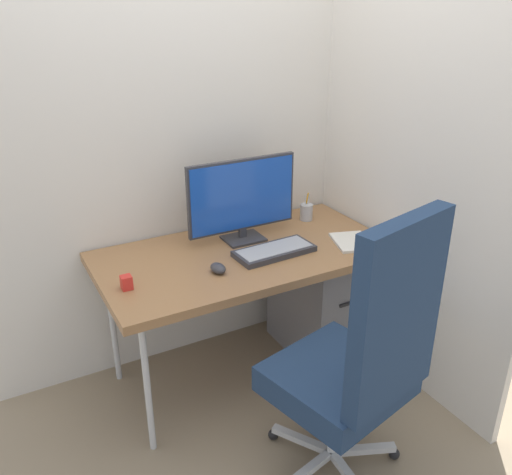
{
  "coord_description": "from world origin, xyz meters",
  "views": [
    {
      "loc": [
        -1.11,
        -2.14,
        1.87
      ],
      "look_at": [
        0.02,
        -0.08,
        0.83
      ],
      "focal_mm": 37.63,
      "sensor_mm": 36.0,
      "label": 1
    }
  ],
  "objects": [
    {
      "name": "ground_plane",
      "position": [
        0.0,
        0.0,
        0.0
      ],
      "size": [
        8.0,
        8.0,
        0.0
      ],
      "primitive_type": "plane",
      "color": "gray"
    },
    {
      "name": "wall_back",
      "position": [
        0.0,
        0.41,
        1.4
      ],
      "size": [
        2.45,
        0.04,
        2.8
      ],
      "primitive_type": "cube",
      "color": "silver",
      "rests_on": "ground_plane"
    },
    {
      "name": "wall_side_right",
      "position": [
        0.76,
        -0.14,
        1.4
      ],
      "size": [
        0.04,
        1.75,
        2.8
      ],
      "primitive_type": "cube",
      "color": "silver",
      "rests_on": "ground_plane"
    },
    {
      "name": "desk",
      "position": [
        0.0,
        0.0,
        0.69
      ],
      "size": [
        1.46,
        0.76,
        0.73
      ],
      "color": "#996B42",
      "rests_on": "ground_plane"
    },
    {
      "name": "office_chair",
      "position": [
        0.05,
        -0.85,
        0.62
      ],
      "size": [
        0.61,
        0.61,
        1.24
      ],
      "color": "black",
      "rests_on": "ground_plane"
    },
    {
      "name": "filing_cabinet",
      "position": [
        0.51,
        0.01,
        0.32
      ],
      "size": [
        0.43,
        0.56,
        0.63
      ],
      "color": "slate",
      "rests_on": "ground_plane"
    },
    {
      "name": "monitor",
      "position": [
        0.06,
        0.14,
        0.96
      ],
      "size": [
        0.59,
        0.16,
        0.43
      ],
      "color": "#333338",
      "rests_on": "desk"
    },
    {
      "name": "keyboard",
      "position": [
        0.11,
        -0.09,
        0.75
      ],
      "size": [
        0.4,
        0.19,
        0.03
      ],
      "color": "#333338",
      "rests_on": "desk"
    },
    {
      "name": "mouse",
      "position": [
        -0.22,
        -0.14,
        0.76
      ],
      "size": [
        0.07,
        0.1,
        0.04
      ],
      "primitive_type": "ellipsoid",
      "rotation": [
        0.0,
        0.0,
        0.1
      ],
      "color": "#333338",
      "rests_on": "desk"
    },
    {
      "name": "pen_holder",
      "position": [
        0.5,
        0.21,
        0.78
      ],
      "size": [
        0.07,
        0.07,
        0.16
      ],
      "color": "#B2B5BA",
      "rests_on": "desk"
    },
    {
      "name": "notebook",
      "position": [
        0.52,
        -0.18,
        0.74
      ],
      "size": [
        0.24,
        0.28,
        0.01
      ],
      "primitive_type": "cube",
      "rotation": [
        0.0,
        0.0,
        -0.32
      ],
      "color": "silver",
      "rests_on": "desk"
    },
    {
      "name": "desk_clamp_accessory",
      "position": [
        -0.63,
        -0.09,
        0.76
      ],
      "size": [
        0.05,
        0.05,
        0.06
      ],
      "primitive_type": "cube",
      "color": "red",
      "rests_on": "desk"
    }
  ]
}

